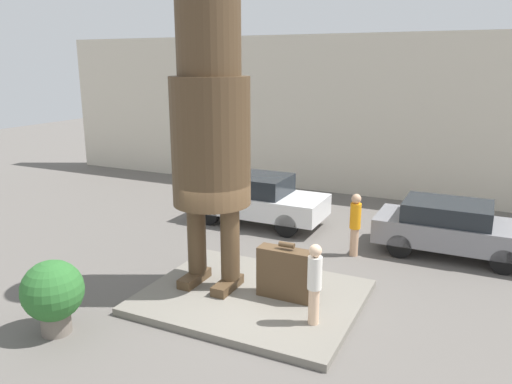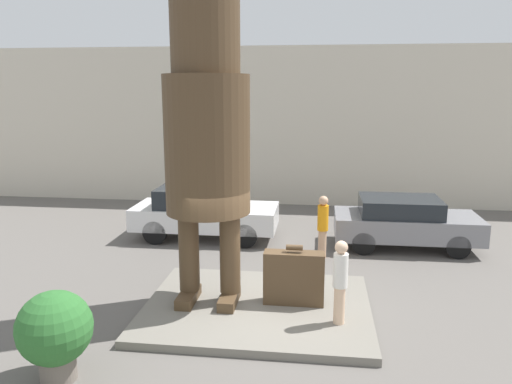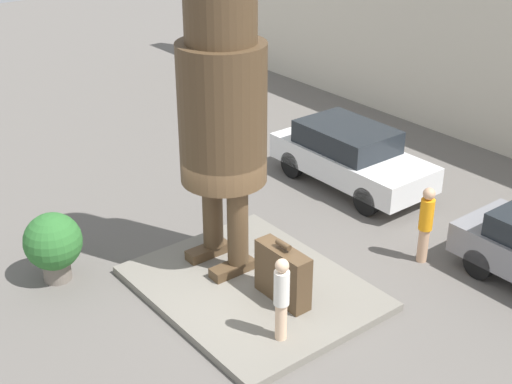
# 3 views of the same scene
# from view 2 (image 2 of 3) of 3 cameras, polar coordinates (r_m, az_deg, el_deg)

# --- Properties ---
(ground_plane) EXTENTS (60.00, 60.00, 0.00)m
(ground_plane) POSITION_cam_2_polar(r_m,az_deg,el_deg) (10.50, 0.17, -13.48)
(ground_plane) COLOR #605B56
(pedestal) EXTENTS (4.56, 3.68, 0.16)m
(pedestal) POSITION_cam_2_polar(r_m,az_deg,el_deg) (10.47, 0.17, -13.09)
(pedestal) COLOR slate
(pedestal) RESTS_ON ground_plane
(building_backdrop) EXTENTS (28.00, 0.60, 6.04)m
(building_backdrop) POSITION_cam_2_polar(r_m,az_deg,el_deg) (19.49, 3.84, 7.46)
(building_backdrop) COLOR beige
(building_backdrop) RESTS_ON ground_plane
(statue_figure) EXTENTS (1.68, 1.68, 6.20)m
(statue_figure) POSITION_cam_2_polar(r_m,az_deg,el_deg) (9.78, -5.64, 7.66)
(statue_figure) COLOR #4C3823
(statue_figure) RESTS_ON pedestal
(giant_suitcase) EXTENTS (1.23, 0.38, 1.25)m
(giant_suitcase) POSITION_cam_2_polar(r_m,az_deg,el_deg) (10.31, 4.36, -9.73)
(giant_suitcase) COLOR #4C3823
(giant_suitcase) RESTS_ON pedestal
(tourist) EXTENTS (0.27, 0.27, 1.61)m
(tourist) POSITION_cam_2_polar(r_m,az_deg,el_deg) (9.45, 9.60, -9.74)
(tourist) COLOR beige
(tourist) RESTS_ON pedestal
(parked_car_white) EXTENTS (4.30, 1.83, 1.57)m
(parked_car_white) POSITION_cam_2_polar(r_m,az_deg,el_deg) (15.18, -6.01, -2.17)
(parked_car_white) COLOR silver
(parked_car_white) RESTS_ON ground_plane
(parked_car_grey) EXTENTS (4.01, 1.78, 1.45)m
(parked_car_grey) POSITION_cam_2_polar(r_m,az_deg,el_deg) (14.80, 16.59, -3.22)
(parked_car_grey) COLOR gray
(parked_car_grey) RESTS_ON ground_plane
(planter_pot) EXTENTS (1.16, 1.16, 1.46)m
(planter_pot) POSITION_cam_2_polar(r_m,az_deg,el_deg) (8.53, -22.00, -14.49)
(planter_pot) COLOR #70665B
(planter_pot) RESTS_ON ground_plane
(worker_hivis) EXTENTS (0.29, 0.29, 1.70)m
(worker_hivis) POSITION_cam_2_polar(r_m,az_deg,el_deg) (13.41, 7.64, -3.67)
(worker_hivis) COLOR tan
(worker_hivis) RESTS_ON ground_plane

